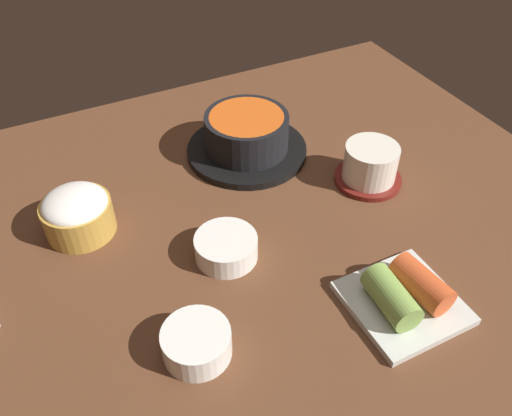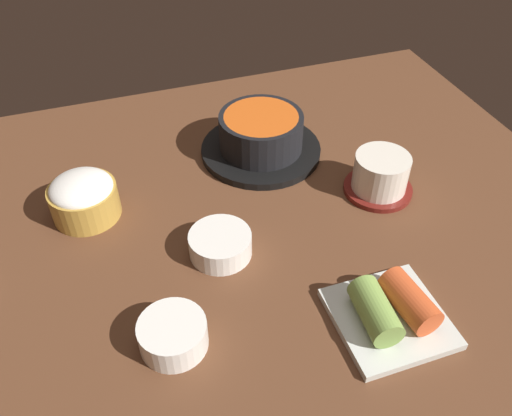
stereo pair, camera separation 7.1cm
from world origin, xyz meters
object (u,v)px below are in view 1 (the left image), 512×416
Objects in this scene: banchan_cup_center at (226,247)px; kimchi_plate at (405,296)px; stone_pot at (247,137)px; tea_cup_with_saucer at (370,165)px; side_bowl_near at (196,342)px; rice_bowl at (77,212)px.

kimchi_plate is (15.20, -16.46, 0.11)cm from banchan_cup_center.
kimchi_plate is at bearing -85.02° from stone_pot.
stone_pot is 2.35× the size of banchan_cup_center.
banchan_cup_center is at bearing -122.63° from stone_pot.
banchan_cup_center is at bearing 132.71° from kimchi_plate.
kimchi_plate is at bearing -47.29° from banchan_cup_center.
kimchi_plate is at bearing -115.45° from tea_cup_with_saucer.
side_bowl_near is (-23.85, 4.94, 0.04)cm from kimchi_plate.
stone_pot is at bearing 132.16° from tea_cup_with_saucer.
rice_bowl reaches higher than banchan_cup_center.
kimchi_plate reaches higher than banchan_cup_center.
side_bowl_near reaches higher than banchan_cup_center.
tea_cup_with_saucer is 1.24× the size of banchan_cup_center.
stone_pot reaches higher than side_bowl_near.
rice_bowl is 0.93× the size of tea_cup_with_saucer.
kimchi_plate is (-9.98, -20.97, -1.18)cm from tea_cup_with_saucer.
kimchi_plate is at bearing -43.98° from rice_bowl.
rice_bowl is 20.37cm from banchan_cup_center.
banchan_cup_center is at bearing 53.10° from side_bowl_near.
tea_cup_with_saucer is at bearing 64.55° from kimchi_plate.
tea_cup_with_saucer is at bearing 10.14° from banchan_cup_center.
side_bowl_near is at bearing -154.66° from tea_cup_with_saucer.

